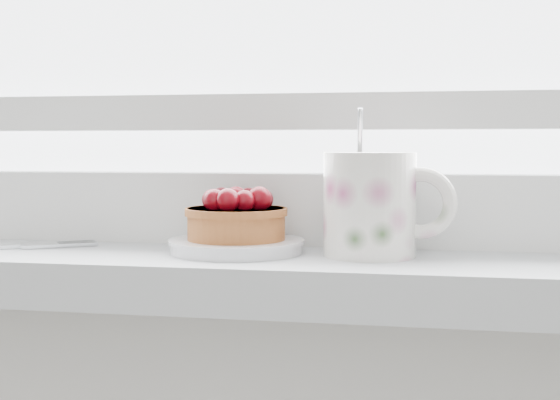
# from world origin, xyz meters

# --- Properties ---
(saucer) EXTENTS (0.12, 0.12, 0.01)m
(saucer) POSITION_xyz_m (-0.00, 1.89, 0.95)
(saucer) COLOR white
(saucer) RESTS_ON windowsill
(raspberry_tart) EXTENTS (0.09, 0.09, 0.05)m
(raspberry_tart) POSITION_xyz_m (-0.00, 1.89, 0.97)
(raspberry_tart) COLOR brown
(raspberry_tart) RESTS_ON saucer
(floral_mug) EXTENTS (0.12, 0.09, 0.13)m
(floral_mug) POSITION_xyz_m (0.12, 1.89, 0.99)
(floral_mug) COLOR white
(floral_mug) RESTS_ON windowsill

